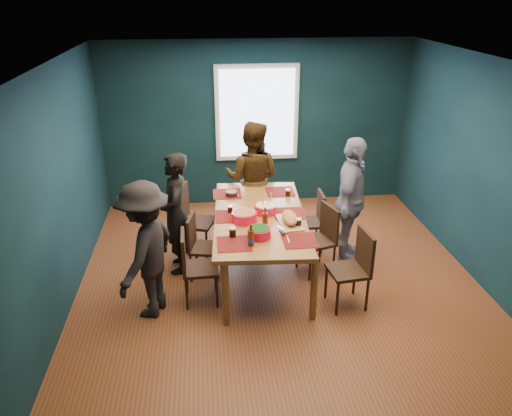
{
  "coord_description": "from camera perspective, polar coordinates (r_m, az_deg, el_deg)",
  "views": [
    {
      "loc": [
        -0.87,
        -5.46,
        3.45
      ],
      "look_at": [
        -0.27,
        0.08,
        0.94
      ],
      "focal_mm": 35.0,
      "sensor_mm": 36.0,
      "label": 1
    }
  ],
  "objects": [
    {
      "name": "small_bowl",
      "position": [
        6.73,
        -2.81,
        1.68
      ],
      "size": [
        0.16,
        0.16,
        0.07
      ],
      "color": "black",
      "rests_on": "dining_table"
    },
    {
      "name": "bowl_herbs",
      "position": [
        5.62,
        0.37,
        -2.79
      ],
      "size": [
        0.27,
        0.27,
        0.12
      ],
      "color": "red",
      "rests_on": "dining_table"
    },
    {
      "name": "person_far_left",
      "position": [
        6.4,
        -9.16,
        -0.66
      ],
      "size": [
        0.39,
        0.58,
        1.59
      ],
      "primitive_type": "imported",
      "rotation": [
        0.0,
        0.0,
        4.72
      ],
      "color": "black",
      "rests_on": "floor"
    },
    {
      "name": "cola_glass_b",
      "position": [
        5.88,
        4.88,
        -1.62
      ],
      "size": [
        0.07,
        0.07,
        0.1
      ],
      "color": "black",
      "rests_on": "dining_table"
    },
    {
      "name": "cola_glass_d",
      "position": [
        6.23,
        -2.98,
        -0.1
      ],
      "size": [
        0.07,
        0.07,
        0.09
      ],
      "color": "black",
      "rests_on": "dining_table"
    },
    {
      "name": "person_back",
      "position": [
        7.3,
        -0.42,
        3.36
      ],
      "size": [
        1.0,
        0.88,
        1.71
      ],
      "primitive_type": "imported",
      "rotation": [
        0.0,
        0.0,
        2.81
      ],
      "color": "black",
      "rests_on": "floor"
    },
    {
      "name": "chair_left_far",
      "position": [
        6.86,
        -7.55,
        -0.82
      ],
      "size": [
        0.57,
        0.57,
        0.99
      ],
      "rotation": [
        0.0,
        0.0,
        -0.33
      ],
      "color": "black",
      "rests_on": "floor"
    },
    {
      "name": "beer_bottle_b",
      "position": [
        5.84,
        1.05,
        -1.31
      ],
      "size": [
        0.06,
        0.06,
        0.25
      ],
      "color": "#4A280D",
      "rests_on": "dining_table"
    },
    {
      "name": "chair_left_near",
      "position": [
        5.83,
        -7.23,
        -6.19
      ],
      "size": [
        0.41,
        0.41,
        0.9
      ],
      "rotation": [
        0.0,
        0.0,
        0.02
      ],
      "color": "black",
      "rests_on": "floor"
    },
    {
      "name": "bowl_dumpling",
      "position": [
        6.2,
        1.06,
        -0.07
      ],
      "size": [
        0.27,
        0.27,
        0.25
      ],
      "color": "red",
      "rests_on": "dining_table"
    },
    {
      "name": "dining_table",
      "position": [
        6.21,
        0.41,
        -1.48
      ],
      "size": [
        1.24,
        2.28,
        0.84
      ],
      "rotation": [
        0.0,
        0.0,
        -0.06
      ],
      "color": "olive",
      "rests_on": "floor"
    },
    {
      "name": "person_right",
      "position": [
        6.64,
        10.78,
        0.77
      ],
      "size": [
        0.8,
        1.09,
        1.72
      ],
      "primitive_type": "imported",
      "rotation": [
        0.0,
        0.0,
        1.14
      ],
      "color": "silver",
      "rests_on": "floor"
    },
    {
      "name": "napkin_b",
      "position": [
        5.87,
        -3.11,
        -2.21
      ],
      "size": [
        0.15,
        0.15,
        0.0
      ],
      "primitive_type": "cube",
      "rotation": [
        0.0,
        0.0,
        -0.05
      ],
      "color": "#DE675D",
      "rests_on": "dining_table"
    },
    {
      "name": "napkin_a",
      "position": [
        6.26,
        3.59,
        -0.48
      ],
      "size": [
        0.18,
        0.18,
        0.0
      ],
      "primitive_type": "cube",
      "rotation": [
        0.0,
        0.0,
        0.29
      ],
      "color": "#DE675D",
      "rests_on": "dining_table"
    },
    {
      "name": "cola_glass_c",
      "position": [
        6.73,
        3.66,
        1.8
      ],
      "size": [
        0.07,
        0.07,
        0.09
      ],
      "color": "black",
      "rests_on": "dining_table"
    },
    {
      "name": "napkin_c",
      "position": [
        5.61,
        4.32,
        -3.59
      ],
      "size": [
        0.16,
        0.16,
        0.0
      ],
      "primitive_type": "cube",
      "rotation": [
        0.0,
        0.0,
        0.11
      ],
      "color": "#DE675D",
      "rests_on": "dining_table"
    },
    {
      "name": "chair_right_mid",
      "position": [
        6.46,
        7.58,
        -2.97
      ],
      "size": [
        0.51,
        0.51,
        0.9
      ],
      "rotation": [
        0.0,
        0.0,
        0.31
      ],
      "color": "black",
      "rests_on": "floor"
    },
    {
      "name": "chair_left_mid",
      "position": [
        6.33,
        -6.52,
        -3.88
      ],
      "size": [
        0.45,
        0.45,
        0.84
      ],
      "rotation": [
        0.0,
        0.0,
        -0.21
      ],
      "color": "black",
      "rests_on": "floor"
    },
    {
      "name": "cutting_board",
      "position": [
        5.95,
        3.86,
        -1.24
      ],
      "size": [
        0.31,
        0.61,
        0.13
      ],
      "rotation": [
        0.0,
        0.0,
        0.09
      ],
      "color": "tan",
      "rests_on": "dining_table"
    },
    {
      "name": "bowl_salad",
      "position": [
        5.98,
        -1.33,
        -0.96
      ],
      "size": [
        0.3,
        0.3,
        0.13
      ],
      "color": "red",
      "rests_on": "dining_table"
    },
    {
      "name": "person_near_left",
      "position": [
        5.6,
        -12.47,
        -4.76
      ],
      "size": [
        0.93,
        1.17,
        1.59
      ],
      "primitive_type": "imported",
      "rotation": [
        0.0,
        0.0,
        4.33
      ],
      "color": "black",
      "rests_on": "floor"
    },
    {
      "name": "cola_glass_a",
      "position": [
        5.63,
        -2.7,
        -2.73
      ],
      "size": [
        0.08,
        0.08,
        0.11
      ],
      "color": "black",
      "rests_on": "dining_table"
    },
    {
      "name": "chair_right_far",
      "position": [
        6.99,
        6.65,
        -1.02
      ],
      "size": [
        0.38,
        0.38,
        0.85
      ],
      "rotation": [
        0.0,
        0.0,
        -0.0
      ],
      "color": "black",
      "rests_on": "floor"
    },
    {
      "name": "room",
      "position": [
        6.16,
        2.34,
        4.43
      ],
      "size": [
        5.01,
        5.01,
        2.71
      ],
      "color": "brown",
      "rests_on": "ground"
    },
    {
      "name": "beer_bottle_a",
      "position": [
        5.42,
        -0.58,
        -3.45
      ],
      "size": [
        0.07,
        0.07,
        0.26
      ],
      "color": "#4A280D",
      "rests_on": "dining_table"
    },
    {
      "name": "chair_right_near",
      "position": [
        5.84,
        11.31,
        -6.2
      ],
      "size": [
        0.47,
        0.47,
        0.93
      ],
      "rotation": [
        0.0,
        0.0,
        0.12
      ],
      "color": "black",
      "rests_on": "floor"
    }
  ]
}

